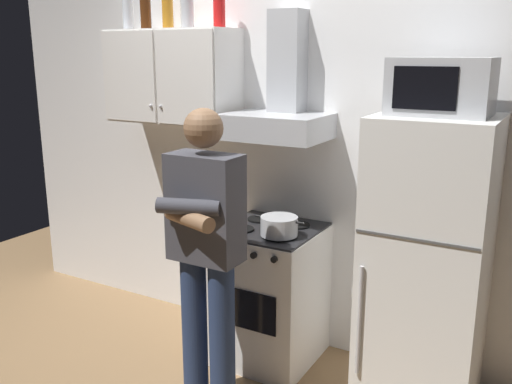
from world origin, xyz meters
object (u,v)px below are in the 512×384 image
cooking_pot (279,226)px  microwave (441,86)px  bottle_vodka_clear (128,9)px  upper_cabinet (172,76)px  bottle_rum_dark (145,6)px  bottle_liquor_amber (168,8)px  bottle_soda_red (219,5)px  bottle_canister_steel (187,13)px  stove_oven (269,293)px  person_standing (206,251)px  refrigerator (426,266)px  range_hood (280,105)px

cooking_pot → microwave: bearing=9.6°
cooking_pot → bottle_vodka_clear: bottle_vodka_clear is taller
upper_cabinet → bottle_rum_dark: bearing=-178.9°
bottle_liquor_amber → bottle_vodka_clear: 0.34m
bottle_liquor_amber → bottle_soda_red: 0.38m
bottle_canister_steel → stove_oven: bearing=-11.4°
person_standing → cooking_pot: 0.52m
person_standing → bottle_soda_red: bearing=117.2°
refrigerator → bottle_liquor_amber: 2.25m
refrigerator → bottle_rum_dark: 2.40m
range_hood → bottle_vodka_clear: bottle_vodka_clear is taller
bottle_rum_dark → cooking_pot: bearing=-12.1°
upper_cabinet → microwave: bearing=-3.5°
bottle_soda_red → cooking_pot: bearing=-26.1°
bottle_canister_steel → person_standing: bearing=-50.1°
bottle_vodka_clear → upper_cabinet: bearing=-1.6°
upper_cabinet → person_standing: bearing=-44.3°
range_hood → bottle_liquor_amber: bottle_liquor_amber is taller
cooking_pot → bottle_canister_steel: 1.48m
microwave → person_standing: size_ratio=0.29×
stove_oven → refrigerator: size_ratio=0.55×
person_standing → bottle_canister_steel: (-0.62, 0.74, 1.25)m
bottle_vodka_clear → range_hood: bearing=-0.4°
bottle_soda_red → bottle_vodka_clear: 0.72m
range_hood → bottle_vodka_clear: bearing=179.6°
bottle_vodka_clear → bottle_liquor_amber: bearing=-0.1°
upper_cabinet → stove_oven: 1.55m
range_hood → refrigerator: bearing=-7.5°
bottle_soda_red → upper_cabinet: bearing=-174.2°
upper_cabinet → stove_oven: size_ratio=1.03×
refrigerator → cooking_pot: 0.84m
range_hood → bottle_canister_steel: (-0.67, 0.01, 0.55)m
bottle_canister_steel → bottle_rum_dark: size_ratio=0.67×
refrigerator → bottle_canister_steel: size_ratio=7.71×
upper_cabinet → bottle_canister_steel: bearing=4.2°
upper_cabinet → microwave: size_ratio=1.88×
bottle_vodka_clear → bottle_canister_steel: bearing=-0.1°
bottle_vodka_clear → bottle_rum_dark: bearing=-4.8°
bottle_canister_steel → cooking_pot: bearing=-17.6°
cooking_pot → bottle_rum_dark: bottle_rum_dark is taller
bottle_liquor_amber → stove_oven: bearing=-9.3°
stove_oven → bottle_soda_red: size_ratio=3.10×
person_standing → bottle_rum_dark: bearing=142.5°
person_standing → bottle_soda_red: 1.55m
microwave → cooking_pot: size_ratio=1.51×
upper_cabinet → cooking_pot: 1.26m
upper_cabinet → bottle_liquor_amber: (-0.02, 0.01, 0.43)m
range_hood → cooking_pot: size_ratio=2.37×
bottle_liquor_amber → bottle_canister_steel: (0.16, -0.00, -0.03)m
stove_oven → microwave: microwave is taller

